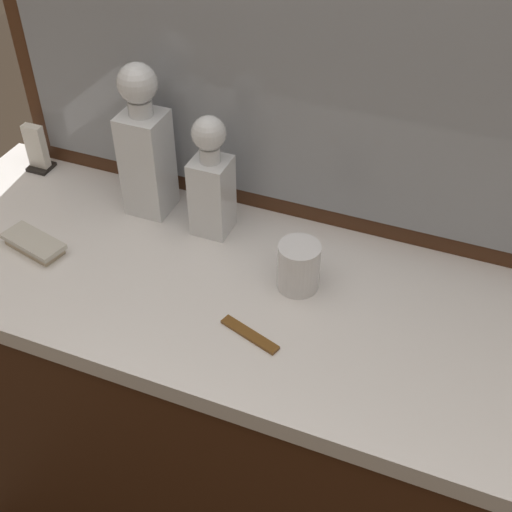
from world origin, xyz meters
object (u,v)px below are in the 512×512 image
Objects in this scene: crystal_decanter_center at (212,187)px; crystal_tumbler_center at (299,268)px; tortoiseshell_comb at (250,335)px; crystal_decanter_rear at (146,155)px; silver_brush_center at (34,244)px; napkin_holder at (37,151)px.

crystal_tumbler_center is at bearing -24.12° from crystal_decanter_center.
crystal_decanter_rear is at bearing 141.39° from tortoiseshell_comb.
crystal_decanter_center is at bearing 155.88° from crystal_tumbler_center.
napkin_holder is at bearing 123.07° from silver_brush_center.
crystal_decanter_rear reaches higher than crystal_tumbler_center.
crystal_decanter_rear reaches higher than napkin_holder.
crystal_decanter_rear is 2.77× the size of tortoiseshell_comb.
crystal_tumbler_center is (0.36, -0.11, -0.09)m from crystal_decanter_rear.
napkin_holder is at bearing 154.86° from tortoiseshell_comb.
tortoiseshell_comb is at bearing -53.80° from crystal_decanter_center.
crystal_tumbler_center reaches higher than silver_brush_center.
crystal_decanter_center is at bearing -6.75° from napkin_holder.
tortoiseshell_comb is (0.48, -0.06, -0.01)m from silver_brush_center.
silver_brush_center is at bearing -169.74° from crystal_tumbler_center.
crystal_tumbler_center is 0.16m from tortoiseshell_comb.
silver_brush_center is 1.28× the size of napkin_holder.
crystal_decanter_rear is 3.43× the size of crystal_tumbler_center.
crystal_tumbler_center is at bearing -17.40° from crystal_decanter_rear.
crystal_decanter_center is 0.36m from silver_brush_center.
napkin_holder reaches higher than tortoiseshell_comb.
crystal_tumbler_center is at bearing -12.59° from napkin_holder.
silver_brush_center is at bearing -56.93° from napkin_holder.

